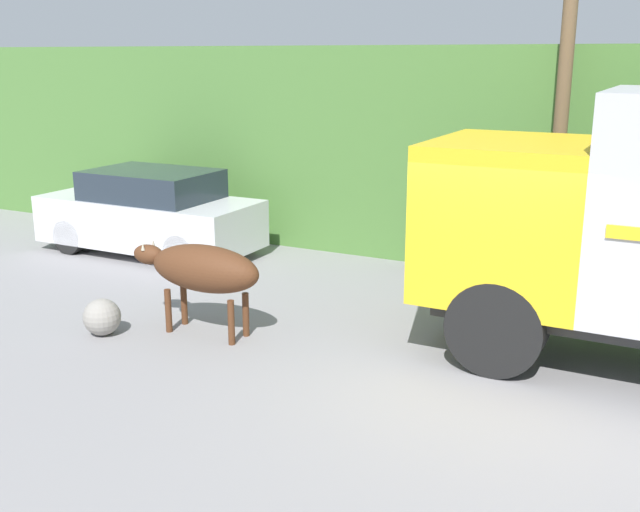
% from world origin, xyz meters
% --- Properties ---
extents(ground_plane, '(60.00, 60.00, 0.00)m').
position_xyz_m(ground_plane, '(0.00, 0.00, 0.00)').
color(ground_plane, gray).
extents(hillside_embankment, '(32.00, 5.52, 3.86)m').
position_xyz_m(hillside_embankment, '(0.00, 6.90, 1.93)').
color(hillside_embankment, '#4C7A38').
rests_on(hillside_embankment, ground_plane).
extents(building_backdrop, '(6.58, 2.70, 3.09)m').
position_xyz_m(building_backdrop, '(-4.25, 5.61, 1.56)').
color(building_backdrop, '#99ADB7').
rests_on(building_backdrop, ground_plane).
extents(brown_cow, '(2.02, 0.64, 1.25)m').
position_xyz_m(brown_cow, '(-3.68, -0.55, 0.92)').
color(brown_cow, '#512D19').
rests_on(brown_cow, ground_plane).
extents(parked_suv, '(4.26, 1.77, 1.60)m').
position_xyz_m(parked_suv, '(-7.14, 2.53, 0.78)').
color(parked_suv, silver).
rests_on(parked_suv, ground_plane).
extents(pedestrian_on_hill, '(0.39, 0.39, 1.58)m').
position_xyz_m(pedestrian_on_hill, '(-2.02, 3.60, 0.88)').
color(pedestrian_on_hill, '#38332D').
rests_on(pedestrian_on_hill, ground_plane).
extents(utility_pole, '(0.90, 0.22, 5.40)m').
position_xyz_m(utility_pole, '(0.09, 3.81, 2.82)').
color(utility_pole, brown).
rests_on(utility_pole, ground_plane).
extents(roadside_rock, '(0.51, 0.51, 0.51)m').
position_xyz_m(roadside_rock, '(-4.88, -1.23, 0.25)').
color(roadside_rock, gray).
rests_on(roadside_rock, ground_plane).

